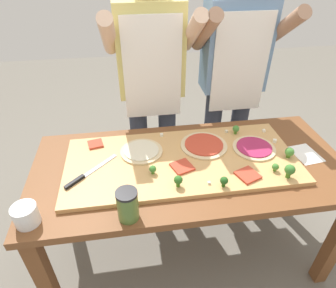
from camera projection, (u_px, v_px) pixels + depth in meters
name	position (u px, v px, depth m)	size (l,w,h in m)	color
ground_plane	(185.00, 248.00, 1.97)	(8.00, 8.00, 0.00)	#6B665B
prep_table	(190.00, 178.00, 1.59)	(1.65, 0.76, 0.75)	brown
cutting_board	(182.00, 161.00, 1.53)	(1.21, 0.54, 0.02)	tan
chefs_knife	(85.00, 175.00, 1.41)	(0.25, 0.24, 0.02)	#B7BABF
pizza_whole_tomato_red	(204.00, 145.00, 1.62)	(0.26, 0.26, 0.02)	beige
pizza_whole_cheese_artichoke	(141.00, 151.00, 1.57)	(0.23, 0.23, 0.02)	beige
pizza_whole_beet_magenta	(254.00, 148.00, 1.59)	(0.23, 0.23, 0.02)	beige
pizza_slice_center	(95.00, 144.00, 1.63)	(0.08, 0.08, 0.01)	#BC3D28
pizza_slice_far_left	(248.00, 175.00, 1.41)	(0.10, 0.10, 0.01)	#BC3D28
pizza_slice_near_right	(182.00, 167.00, 1.47)	(0.10, 0.10, 0.01)	#BC3D28
broccoli_floret_center_left	(290.00, 170.00, 1.38)	(0.05, 0.05, 0.07)	#3F7220
broccoli_floret_back_mid	(224.00, 181.00, 1.34)	(0.04, 0.04, 0.05)	#2C5915
broccoli_floret_front_right	(178.00, 180.00, 1.34)	(0.04, 0.04, 0.06)	#366618
broccoli_floret_center_right	(275.00, 167.00, 1.43)	(0.03, 0.03, 0.04)	#487A23
broccoli_floret_front_left	(153.00, 169.00, 1.42)	(0.04, 0.04, 0.05)	#3F7220
broccoli_floret_back_right	(236.00, 129.00, 1.70)	(0.04, 0.04, 0.05)	#487A23
broccoli_floret_back_left	(289.00, 152.00, 1.52)	(0.05, 0.05, 0.06)	#487A23
cheese_crumble_a	(264.00, 131.00, 1.73)	(0.02, 0.02, 0.02)	white
cheese_crumble_b	(162.00, 135.00, 1.70)	(0.02, 0.02, 0.02)	white
cheese_crumble_c	(209.00, 183.00, 1.37)	(0.01, 0.01, 0.01)	white
cheese_crumble_d	(275.00, 141.00, 1.64)	(0.02, 0.02, 0.02)	white
cheese_crumble_e	(226.00, 131.00, 1.73)	(0.01, 0.01, 0.01)	silver
flour_cup	(26.00, 216.00, 1.19)	(0.10, 0.10, 0.09)	white
sauce_jar	(128.00, 205.00, 1.20)	(0.09, 0.09, 0.15)	#517033
recipe_note	(306.00, 154.00, 1.60)	(0.13, 0.17, 0.00)	white
cook_left	(151.00, 79.00, 1.82)	(0.54, 0.39, 1.67)	#333847
cook_right	(233.00, 74.00, 1.88)	(0.54, 0.39, 1.67)	#333847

